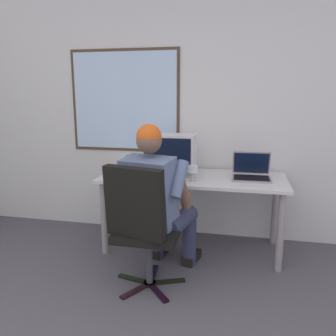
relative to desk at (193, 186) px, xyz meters
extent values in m
cube|color=silver|center=(-0.05, 0.42, 0.73)|extent=(5.31, 0.06, 2.70)
cube|color=#4C3828|center=(-0.79, 0.38, 0.77)|extent=(1.17, 0.01, 1.05)
cube|color=silver|center=(-0.79, 0.38, 0.77)|extent=(1.11, 0.02, 0.99)
cylinder|color=gray|center=(-0.78, -0.29, -0.28)|extent=(0.06, 0.06, 0.69)
cylinder|color=gray|center=(0.78, -0.29, -0.28)|extent=(0.06, 0.06, 0.69)
cylinder|color=gray|center=(-0.78, 0.29, -0.28)|extent=(0.06, 0.06, 0.69)
cylinder|color=gray|center=(0.78, 0.29, -0.28)|extent=(0.06, 0.06, 0.69)
cube|color=silver|center=(0.00, 0.00, 0.08)|extent=(1.70, 0.72, 0.03)
cube|color=black|center=(-0.36, -0.70, -0.61)|extent=(0.29, 0.11, 0.02)
cube|color=black|center=(-0.30, -0.86, -0.61)|extent=(0.19, 0.27, 0.02)
cube|color=black|center=(-0.13, -0.84, -0.61)|extent=(0.22, 0.24, 0.02)
cube|color=black|center=(-0.10, -0.68, -0.61)|extent=(0.28, 0.15, 0.02)
cube|color=black|center=(-0.24, -0.59, -0.61)|extent=(0.07, 0.29, 0.02)
cylinder|color=black|center=(-0.23, -0.74, -0.61)|extent=(0.10, 0.10, 0.02)
cylinder|color=#3F3F44|center=(-0.23, -0.74, -0.40)|extent=(0.05, 0.05, 0.41)
cube|color=black|center=(-0.23, -0.74, -0.18)|extent=(0.47, 0.47, 0.06)
cube|color=black|center=(-0.27, -0.94, 0.11)|extent=(0.46, 0.20, 0.51)
cylinder|color=#2D324C|center=(-0.02, -0.54, -0.15)|extent=(0.24, 0.44, 0.15)
cylinder|color=#2D324C|center=(0.03, -0.34, -0.39)|extent=(0.12, 0.12, 0.48)
cube|color=black|center=(0.04, -0.28, -0.58)|extent=(0.15, 0.26, 0.08)
cylinder|color=#2D324C|center=(-0.33, -0.47, -0.15)|extent=(0.24, 0.44, 0.15)
cylinder|color=#2D324C|center=(-0.29, -0.27, -0.39)|extent=(0.12, 0.12, 0.48)
cube|color=black|center=(-0.27, -0.21, -0.58)|extent=(0.15, 0.26, 0.08)
cube|color=slate|center=(-0.23, -0.71, 0.12)|extent=(0.44, 0.36, 0.56)
sphere|color=brown|center=(-0.23, -0.71, 0.51)|extent=(0.19, 0.19, 0.19)
sphere|color=#CE541B|center=(-0.23, -0.71, 0.54)|extent=(0.19, 0.19, 0.19)
cylinder|color=slate|center=(0.00, -0.71, 0.24)|extent=(0.14, 0.24, 0.28)
cylinder|color=brown|center=(0.02, -0.62, 0.10)|extent=(0.12, 0.20, 0.26)
sphere|color=brown|center=(0.03, -0.58, 0.07)|extent=(0.09, 0.09, 0.09)
cylinder|color=slate|center=(-0.43, -0.61, 0.24)|extent=(0.13, 0.21, 0.29)
cylinder|color=brown|center=(-0.40, -0.47, 0.19)|extent=(0.11, 0.15, 0.27)
sphere|color=brown|center=(-0.37, -0.38, 0.25)|extent=(0.09, 0.09, 0.09)
cube|color=beige|center=(-0.22, 0.00, 0.10)|extent=(0.23, 0.19, 0.02)
cylinder|color=beige|center=(-0.22, 0.00, 0.14)|extent=(0.04, 0.04, 0.05)
cube|color=silver|center=(-0.22, 0.00, 0.32)|extent=(0.47, 0.27, 0.31)
cube|color=black|center=(-0.22, -0.13, 0.32)|extent=(0.43, 0.01, 0.27)
cube|color=gray|center=(0.53, -0.02, 0.10)|extent=(0.35, 0.25, 0.02)
cube|color=black|center=(0.53, -0.02, 0.11)|extent=(0.32, 0.22, 0.00)
cube|color=gray|center=(0.53, 0.14, 0.22)|extent=(0.34, 0.10, 0.22)
cube|color=#0F1933|center=(0.53, 0.13, 0.22)|extent=(0.32, 0.09, 0.20)
cylinder|color=silver|center=(0.02, -0.19, 0.10)|extent=(0.08, 0.08, 0.00)
cylinder|color=silver|center=(0.02, -0.19, 0.14)|extent=(0.01, 0.01, 0.08)
cylinder|color=silver|center=(0.02, -0.19, 0.21)|extent=(0.09, 0.09, 0.06)
cylinder|color=#530511|center=(0.02, -0.19, 0.18)|extent=(0.08, 0.08, 0.02)
camera|label=1|loc=(0.45, -3.13, 0.85)|focal=37.16mm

